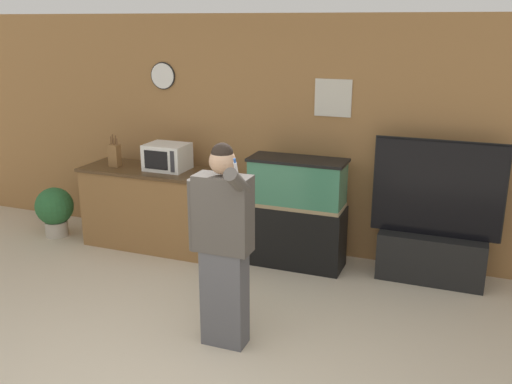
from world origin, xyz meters
TOP-DOWN VIEW (x-y plane):
  - wall_back_paneled at (-0.00, 3.18)m, footprint 10.00×0.08m
  - counter_island at (-1.50, 2.66)m, footprint 1.60×0.64m
  - microwave at (-1.30, 2.71)m, footprint 0.46×0.37m
  - knife_block at (-1.93, 2.61)m, footprint 0.12×0.10m
  - aquarium_on_stand at (0.21, 2.73)m, footprint 1.01×0.41m
  - tv_on_stand at (1.58, 2.87)m, footprint 1.25×0.40m
  - person_standing at (0.13, 1.03)m, footprint 0.52×0.40m
  - potted_plant at (-2.77, 2.50)m, footprint 0.45×0.45m

SIDE VIEW (x-z plane):
  - potted_plant at x=-2.77m, z-range 0.04..0.64m
  - tv_on_stand at x=1.58m, z-range -0.30..1.14m
  - counter_island at x=-1.50m, z-range 0.00..0.92m
  - aquarium_on_stand at x=0.21m, z-range 0.00..1.17m
  - person_standing at x=0.13m, z-range 0.03..1.70m
  - knife_block at x=-1.93m, z-range 0.87..1.24m
  - microwave at x=-1.30m, z-range 0.92..1.21m
  - wall_back_paneled at x=0.00m, z-range 0.00..2.60m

